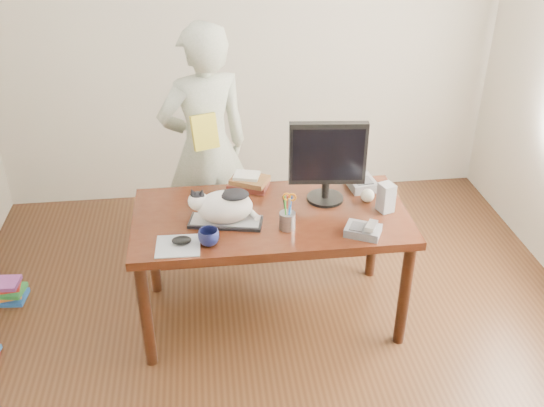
{
  "coord_description": "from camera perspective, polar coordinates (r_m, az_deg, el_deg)",
  "views": [
    {
      "loc": [
        -0.36,
        -2.39,
        2.58
      ],
      "look_at": [
        0.0,
        0.55,
        0.85
      ],
      "focal_mm": 40.0,
      "sensor_mm": 36.0,
      "label": 1
    }
  ],
  "objects": [
    {
      "name": "book_stack",
      "position": [
        3.79,
        -2.2,
        2.05
      ],
      "size": [
        0.29,
        0.26,
        0.09
      ],
      "rotation": [
        0.0,
        0.0,
        -0.4
      ],
      "color": "#431711",
      "rests_on": "desk"
    },
    {
      "name": "keyboard",
      "position": [
        3.44,
        -4.38,
        -1.72
      ],
      "size": [
        0.43,
        0.24,
        0.02
      ],
      "rotation": [
        0.0,
        0.0,
        -0.21
      ],
      "color": "black",
      "rests_on": "desk"
    },
    {
      "name": "pen_cup",
      "position": [
        3.36,
        1.47,
        -1.44
      ],
      "size": [
        0.11,
        0.11,
        0.23
      ],
      "rotation": [
        0.0,
        0.0,
        -0.29
      ],
      "color": "gray",
      "rests_on": "desk"
    },
    {
      "name": "speaker",
      "position": [
        3.58,
        10.68,
        0.56
      ],
      "size": [
        0.1,
        0.11,
        0.17
      ],
      "rotation": [
        0.0,
        0.0,
        0.33
      ],
      "color": "gray",
      "rests_on": "desk"
    },
    {
      "name": "mouse",
      "position": [
        3.29,
        -8.51,
        -3.44
      ],
      "size": [
        0.11,
        0.07,
        0.04
      ],
      "rotation": [
        0.0,
        0.0,
        -0.03
      ],
      "color": "black",
      "rests_on": "mousepad"
    },
    {
      "name": "mousepad",
      "position": [
        3.28,
        -8.84,
        -3.97
      ],
      "size": [
        0.24,
        0.22,
        0.01
      ],
      "rotation": [
        0.0,
        0.0,
        -0.03
      ],
      "color": "#A0A6AC",
      "rests_on": "desk"
    },
    {
      "name": "baseball",
      "position": [
        3.68,
        8.98,
        0.75
      ],
      "size": [
        0.08,
        0.08,
        0.08
      ],
      "rotation": [
        0.0,
        0.0,
        0.23
      ],
      "color": "beige",
      "rests_on": "desk"
    },
    {
      "name": "room",
      "position": [
        2.71,
        1.4,
        3.32
      ],
      "size": [
        4.5,
        4.5,
        4.5
      ],
      "color": "black",
      "rests_on": "ground"
    },
    {
      "name": "desk",
      "position": [
        3.67,
        -0.24,
        -2.34
      ],
      "size": [
        1.6,
        0.8,
        0.75
      ],
      "color": "black",
      "rests_on": "ground"
    },
    {
      "name": "person",
      "position": [
        4.09,
        -6.26,
        5.13
      ],
      "size": [
        0.72,
        0.59,
        1.71
      ],
      "primitive_type": "imported",
      "rotation": [
        0.0,
        0.0,
        3.47
      ],
      "color": "silver",
      "rests_on": "ground"
    },
    {
      "name": "monitor",
      "position": [
        3.54,
        5.25,
        4.27
      ],
      "size": [
        0.45,
        0.24,
        0.51
      ],
      "rotation": [
        0.0,
        0.0,
        -0.1
      ],
      "color": "black",
      "rests_on": "desk"
    },
    {
      "name": "cat",
      "position": [
        3.39,
        -4.67,
        -0.18
      ],
      "size": [
        0.41,
        0.25,
        0.23
      ],
      "rotation": [
        0.0,
        0.0,
        -0.21
      ],
      "color": "white",
      "rests_on": "keyboard"
    },
    {
      "name": "coffee_mug",
      "position": [
        3.25,
        -5.98,
        -3.17
      ],
      "size": [
        0.15,
        0.15,
        0.09
      ],
      "primitive_type": "imported",
      "rotation": [
        0.0,
        0.0,
        1.08
      ],
      "color": "#0D1035",
      "rests_on": "desk"
    },
    {
      "name": "phone",
      "position": [
        3.36,
        8.63,
        -2.48
      ],
      "size": [
        0.23,
        0.21,
        0.09
      ],
      "rotation": [
        0.0,
        0.0,
        -0.46
      ],
      "color": "slate",
      "rests_on": "desk"
    },
    {
      "name": "book_pile_b",
      "position": [
        4.4,
        -23.77,
        -7.53
      ],
      "size": [
        0.26,
        0.2,
        0.15
      ],
      "color": "#1B4FA2",
      "rests_on": "ground"
    },
    {
      "name": "held_book",
      "position": [
        3.86,
        -6.35,
        6.72
      ],
      "size": [
        0.18,
        0.14,
        0.22
      ],
      "rotation": [
        0.0,
        0.0,
        0.33
      ],
      "color": "gold",
      "rests_on": "person"
    },
    {
      "name": "calculator",
      "position": [
        3.84,
        8.38,
        1.95
      ],
      "size": [
        0.18,
        0.23,
        0.06
      ],
      "rotation": [
        0.0,
        0.0,
        0.12
      ],
      "color": "slate",
      "rests_on": "desk"
    }
  ]
}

